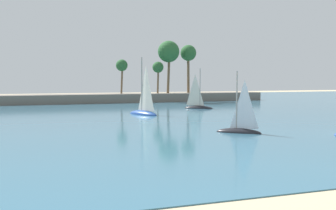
% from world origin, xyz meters
% --- Properties ---
extents(sea, '(220.00, 108.20, 0.06)m').
position_xyz_m(sea, '(0.00, 61.85, 0.03)').
color(sea, '#386B84').
rests_on(sea, ground).
extents(palm_headland, '(88.21, 6.57, 12.62)m').
position_xyz_m(palm_headland, '(2.01, 75.84, 2.37)').
color(palm_headland, slate).
rests_on(palm_headland, ground).
extents(sailboat_near_shore, '(4.52, 4.30, 6.96)m').
position_xyz_m(sailboat_near_shore, '(21.10, 55.01, 0.69)').
color(sailboat_near_shore, black).
rests_on(sailboat_near_shore, sea).
extents(sailboat_mid_bay, '(3.93, 3.68, 6.02)m').
position_xyz_m(sailboat_mid_bay, '(12.55, 26.28, 0.60)').
color(sailboat_mid_bay, black).
rests_on(sailboat_mid_bay, sea).
extents(sailboat_far_left, '(3.51, 5.99, 8.32)m').
position_xyz_m(sailboat_far_left, '(9.67, 47.33, 0.81)').
color(sailboat_far_left, '#234793').
rests_on(sailboat_far_left, sea).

